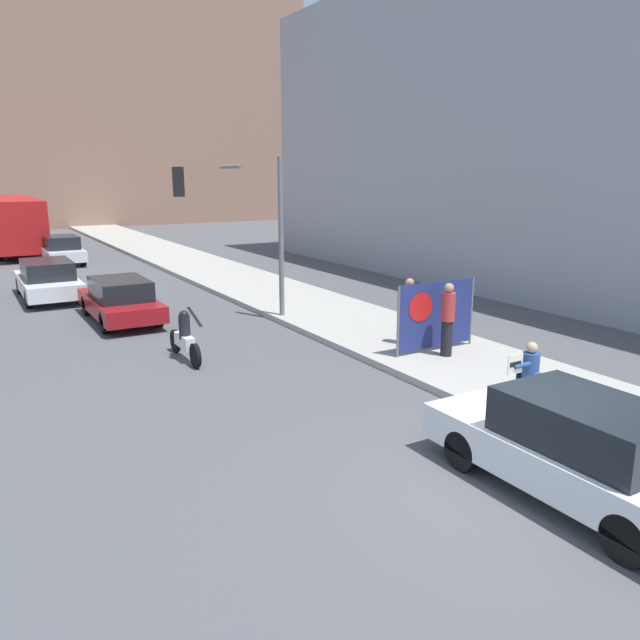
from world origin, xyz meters
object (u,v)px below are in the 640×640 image
object	(u,v)px
parked_car_curbside	(577,449)
motorcycle_on_road	(185,339)
traffic_light_pole	(240,209)
car_on_road_distant	(62,250)
seated_protester	(533,371)
city_bus_on_road	(13,221)
jogger_on_sidewalk	(448,319)
protest_banner	(436,315)
car_on_road_nearest	(120,300)
pedestrian_behind	(409,311)
car_on_road_midblock	(48,279)

from	to	relation	value
parked_car_curbside	motorcycle_on_road	bearing A→B (deg)	105.66
traffic_light_pole	car_on_road_distant	distance (m)	17.04
seated_protester	traffic_light_pole	size ratio (longest dim) A/B	0.25
city_bus_on_road	motorcycle_on_road	bearing A→B (deg)	-86.45
jogger_on_sidewalk	protest_banner	world-z (taller)	jogger_on_sidewalk
seated_protester	car_on_road_nearest	size ratio (longest dim) A/B	0.27
seated_protester	car_on_road_distant	bearing A→B (deg)	117.55
jogger_on_sidewalk	pedestrian_behind	world-z (taller)	jogger_on_sidewalk
pedestrian_behind	protest_banner	xyz separation A→B (m)	(0.21, -0.82, 0.04)
traffic_light_pole	car_on_road_nearest	world-z (taller)	traffic_light_pole
protest_banner	seated_protester	bearing A→B (deg)	-101.25
jogger_on_sidewalk	car_on_road_distant	bearing A→B (deg)	-65.34
car_on_road_nearest	city_bus_on_road	size ratio (longest dim) A/B	0.40
car_on_road_distant	city_bus_on_road	bearing A→B (deg)	104.29
car_on_road_distant	city_bus_on_road	world-z (taller)	city_bus_on_road
parked_car_curbside	city_bus_on_road	distance (m)	35.48
protest_banner	car_on_road_midblock	bearing A→B (deg)	119.54
pedestrian_behind	car_on_road_midblock	size ratio (longest dim) A/B	0.37
seated_protester	pedestrian_behind	world-z (taller)	pedestrian_behind
parked_car_curbside	traffic_light_pole	bearing A→B (deg)	89.19
seated_protester	motorcycle_on_road	bearing A→B (deg)	142.59
car_on_road_nearest	motorcycle_on_road	bearing A→B (deg)	-85.59
seated_protester	jogger_on_sidewalk	xyz separation A→B (m)	(0.70, 3.27, 0.29)
pedestrian_behind	city_bus_on_road	size ratio (longest dim) A/B	0.16
pedestrian_behind	car_on_road_distant	xyz separation A→B (m)	(-5.31, 21.57, -0.35)
protest_banner	city_bus_on_road	world-z (taller)	city_bus_on_road
car_on_road_midblock	car_on_road_nearest	bearing A→B (deg)	-73.71
seated_protester	city_bus_on_road	world-z (taller)	city_bus_on_road
seated_protester	jogger_on_sidewalk	bearing A→B (deg)	95.13
pedestrian_behind	seated_protester	bearing A→B (deg)	19.26
pedestrian_behind	protest_banner	distance (m)	0.84
jogger_on_sidewalk	pedestrian_behind	bearing A→B (deg)	-71.90
car_on_road_nearest	car_on_road_distant	size ratio (longest dim) A/B	1.05
traffic_light_pole	pedestrian_behind	bearing A→B (deg)	-63.27
seated_protester	car_on_road_distant	size ratio (longest dim) A/B	0.28
jogger_on_sidewalk	pedestrian_behind	xyz separation A→B (m)	(-0.16, 1.31, -0.04)
jogger_on_sidewalk	city_bus_on_road	bearing A→B (deg)	-65.15
protest_banner	car_on_road_midblock	size ratio (longest dim) A/B	0.51
protest_banner	car_on_road_nearest	world-z (taller)	protest_banner
jogger_on_sidewalk	traffic_light_pole	size ratio (longest dim) A/B	0.37
motorcycle_on_road	pedestrian_behind	bearing A→B (deg)	-22.14
seated_protester	motorcycle_on_road	xyz separation A→B (m)	(-4.79, 6.75, -0.27)
car_on_road_nearest	city_bus_on_road	xyz separation A→B (m)	(-1.21, 20.72, 1.12)
motorcycle_on_road	city_bus_on_road	bearing A→B (deg)	93.55
jogger_on_sidewalk	parked_car_curbside	world-z (taller)	jogger_on_sidewalk
motorcycle_on_road	car_on_road_nearest	bearing A→B (deg)	94.41
parked_car_curbside	protest_banner	bearing A→B (deg)	65.83
seated_protester	traffic_light_pole	bearing A→B (deg)	118.87
parked_car_curbside	car_on_road_nearest	size ratio (longest dim) A/B	1.02
car_on_road_nearest	car_on_road_distant	world-z (taller)	car_on_road_distant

